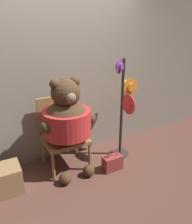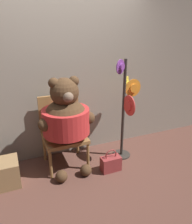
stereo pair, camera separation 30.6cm
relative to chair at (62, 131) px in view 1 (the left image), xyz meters
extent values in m
plane|color=brown|center=(0.12, -0.41, -0.54)|extent=(14.00, 14.00, 0.00)
cube|color=gray|center=(0.12, 0.31, 0.76)|extent=(8.00, 0.10, 2.58)
cylinder|color=#9E703D|center=(-0.26, -0.33, -0.33)|extent=(0.04, 0.04, 0.42)
cylinder|color=#9E703D|center=(0.26, -0.33, -0.33)|extent=(0.04, 0.04, 0.42)
cylinder|color=#9E703D|center=(-0.26, 0.14, -0.33)|extent=(0.04, 0.04, 0.42)
cylinder|color=#9E703D|center=(0.26, 0.14, -0.33)|extent=(0.04, 0.04, 0.42)
cube|color=#9E703D|center=(0.00, -0.10, -0.09)|extent=(0.59, 0.54, 0.05)
cube|color=#9E703D|center=(0.00, 0.15, 0.20)|extent=(0.59, 0.04, 0.54)
sphere|color=#4C331E|center=(0.01, -0.18, 0.20)|extent=(0.62, 0.62, 0.62)
cylinder|color=red|center=(0.01, -0.18, 0.20)|extent=(0.64, 0.64, 0.34)
sphere|color=#4C331E|center=(0.01, -0.18, 0.60)|extent=(0.37, 0.37, 0.37)
sphere|color=#4C331E|center=(-0.12, -0.18, 0.73)|extent=(0.14, 0.14, 0.14)
sphere|color=#4C331E|center=(0.14, -0.18, 0.73)|extent=(0.14, 0.14, 0.14)
sphere|color=#7A604C|center=(0.01, -0.34, 0.58)|extent=(0.14, 0.14, 0.14)
sphere|color=#4C331E|center=(-0.28, -0.25, 0.23)|extent=(0.17, 0.17, 0.17)
sphere|color=#4C331E|center=(0.31, -0.25, 0.23)|extent=(0.17, 0.17, 0.17)
sphere|color=#4C331E|center=(-0.16, -0.46, -0.45)|extent=(0.16, 0.16, 0.16)
sphere|color=#4C331E|center=(0.18, -0.46, -0.45)|extent=(0.16, 0.16, 0.16)
cylinder|color=#332D28|center=(0.88, -0.19, -0.53)|extent=(0.28, 0.28, 0.02)
cylinder|color=#332D28|center=(0.88, -0.19, 0.22)|extent=(0.04, 0.04, 1.52)
cylinder|color=red|center=(0.89, -0.34, 0.36)|extent=(0.02, 0.29, 0.29)
cylinder|color=red|center=(0.89, -0.34, 0.36)|extent=(0.05, 0.14, 0.14)
cylinder|color=orange|center=(1.03, -0.18, 0.56)|extent=(0.26, 0.03, 0.26)
cylinder|color=orange|center=(1.03, -0.18, 0.56)|extent=(0.13, 0.07, 0.13)
cylinder|color=#7A388E|center=(0.77, -0.26, 0.89)|extent=(0.17, 0.11, 0.20)
cylinder|color=#7A388E|center=(0.77, -0.26, 0.89)|extent=(0.12, 0.12, 0.09)
cylinder|color=yellow|center=(1.01, -0.05, 0.57)|extent=(0.18, 0.20, 0.26)
cylinder|color=yellow|center=(1.01, -0.05, 0.57)|extent=(0.12, 0.13, 0.12)
cube|color=maroon|center=(0.55, -0.48, -0.43)|extent=(0.28, 0.15, 0.21)
torus|color=maroon|center=(0.55, -0.48, -0.28)|extent=(0.17, 0.02, 0.17)
cube|color=#937047|center=(-0.83, -0.23, -0.37)|extent=(0.34, 0.34, 0.34)
camera|label=1|loc=(-0.92, -2.69, 1.38)|focal=35.00mm
camera|label=2|loc=(-0.65, -2.82, 1.38)|focal=35.00mm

